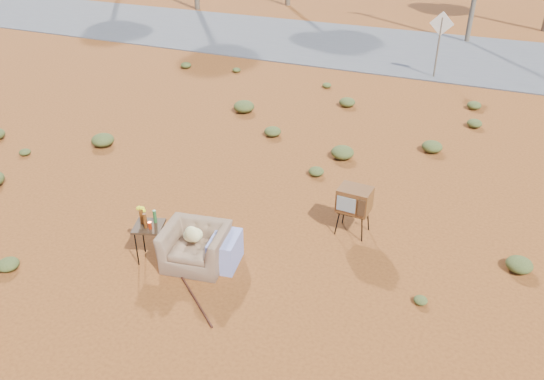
% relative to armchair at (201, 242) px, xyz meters
% --- Properties ---
extents(ground, '(140.00, 140.00, 0.00)m').
position_rel_armchair_xyz_m(ground, '(0.49, 0.17, -0.43)').
color(ground, brown).
rests_on(ground, ground).
extents(highway, '(140.00, 7.00, 0.04)m').
position_rel_armchair_xyz_m(highway, '(0.49, 15.17, -0.41)').
color(highway, '#565659').
rests_on(highway, ground).
extents(armchair, '(1.33, 0.99, 0.93)m').
position_rel_armchair_xyz_m(armchair, '(0.00, 0.00, 0.00)').
color(armchair, brown).
rests_on(armchair, ground).
extents(tv_unit, '(0.60, 0.50, 0.94)m').
position_rel_armchair_xyz_m(tv_unit, '(2.09, 1.95, 0.26)').
color(tv_unit, black).
rests_on(tv_unit, ground).
extents(side_table, '(0.61, 0.61, 0.97)m').
position_rel_armchair_xyz_m(side_table, '(-0.89, -0.22, 0.28)').
color(side_table, '#331F12').
rests_on(side_table, ground).
extents(rusty_bar, '(1.09, 0.87, 0.04)m').
position_rel_armchair_xyz_m(rusty_bar, '(0.40, -0.88, -0.41)').
color(rusty_bar, '#451D12').
rests_on(rusty_bar, ground).
extents(road_sign, '(0.78, 0.06, 2.19)m').
position_rel_armchair_xyz_m(road_sign, '(1.99, 12.17, 1.07)').
color(road_sign, brown).
rests_on(road_sign, ground).
extents(scrub_patch, '(17.49, 8.07, 0.33)m').
position_rel_armchair_xyz_m(scrub_patch, '(-0.33, 4.58, -0.29)').
color(scrub_patch, '#4E5726').
rests_on(scrub_patch, ground).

